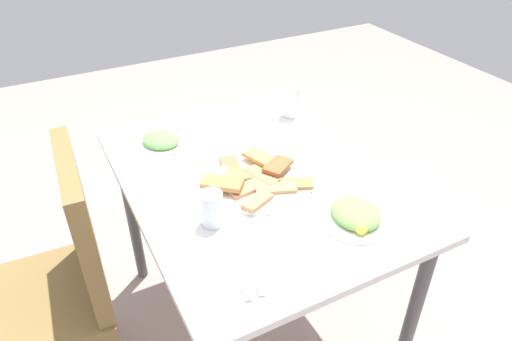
{
  "coord_description": "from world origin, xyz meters",
  "views": [
    {
      "loc": [
        -1.09,
        0.56,
        1.59
      ],
      "look_at": [
        -0.02,
        0.0,
        0.76
      ],
      "focal_mm": 32.67,
      "sensor_mm": 36.0,
      "label": 1
    }
  ],
  "objects": [
    {
      "name": "ground_plane",
      "position": [
        0.0,
        0.0,
        0.0
      ],
      "size": [
        6.0,
        6.0,
        0.0
      ],
      "primitive_type": "plane",
      "color": "gray"
    },
    {
      "name": "dining_table",
      "position": [
        0.0,
        0.0,
        0.64
      ],
      "size": [
        1.05,
        0.79,
        0.73
      ],
      "color": "white",
      "rests_on": "ground_plane"
    },
    {
      "name": "dining_chair",
      "position": [
        0.06,
        0.64,
        0.52
      ],
      "size": [
        0.44,
        0.45,
        0.92
      ],
      "color": "brown",
      "rests_on": "ground_plane"
    },
    {
      "name": "pide_platter",
      "position": [
        -0.04,
        0.01,
        0.74
      ],
      "size": [
        0.34,
        0.36,
        0.05
      ],
      "color": "white",
      "rests_on": "dining_table"
    },
    {
      "name": "salad_plate_greens",
      "position": [
        -0.33,
        -0.15,
        0.75
      ],
      "size": [
        0.22,
        0.22,
        0.05
      ],
      "color": "white",
      "rests_on": "dining_table"
    },
    {
      "name": "salad_plate_rice",
      "position": [
        0.32,
        0.21,
        0.75
      ],
      "size": [
        0.21,
        0.21,
        0.04
      ],
      "color": "white",
      "rests_on": "dining_table"
    },
    {
      "name": "soda_can",
      "position": [
        0.3,
        -0.32,
        0.79
      ],
      "size": [
        0.09,
        0.09,
        0.12
      ],
      "primitive_type": "cylinder",
      "rotation": [
        0.0,
        0.0,
        4.05
      ],
      "color": "silver",
      "rests_on": "dining_table"
    },
    {
      "name": "drinking_glass",
      "position": [
        -0.15,
        0.21,
        0.78
      ],
      "size": [
        0.06,
        0.06,
        0.1
      ],
      "primitive_type": "cylinder",
      "color": "silver",
      "rests_on": "dining_table"
    },
    {
      "name": "paper_napkin",
      "position": [
        -0.35,
        0.2,
        0.73
      ],
      "size": [
        0.18,
        0.18,
        0.0
      ],
      "primitive_type": "cube",
      "rotation": [
        0.0,
        0.0,
        -0.36
      ],
      "color": "white",
      "rests_on": "dining_table"
    },
    {
      "name": "fork",
      "position": [
        -0.35,
        0.19,
        0.74
      ],
      "size": [
        0.19,
        0.06,
        0.0
      ],
      "primitive_type": "cube",
      "rotation": [
        0.0,
        0.0,
        -0.24
      ],
      "color": "silver",
      "rests_on": "paper_napkin"
    },
    {
      "name": "spoon",
      "position": [
        -0.35,
        0.22,
        0.74
      ],
      "size": [
        0.19,
        0.06,
        0.0
      ],
      "primitive_type": "cube",
      "rotation": [
        0.0,
        0.0,
        -0.22
      ],
      "color": "silver",
      "rests_on": "paper_napkin"
    }
  ]
}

